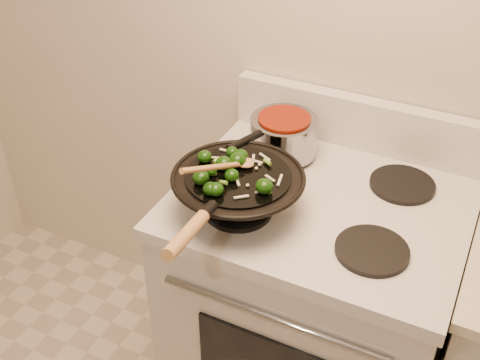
% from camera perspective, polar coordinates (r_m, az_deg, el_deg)
% --- Properties ---
extents(stove, '(0.78, 0.67, 1.08)m').
position_cam_1_polar(stove, '(1.95, 6.77, -12.25)').
color(stove, silver).
rests_on(stove, ground).
extents(wok, '(0.34, 0.57, 0.19)m').
position_cam_1_polar(wok, '(1.54, -0.23, -1.01)').
color(wok, black).
rests_on(wok, stove).
extents(stirfry, '(0.24, 0.23, 0.04)m').
position_cam_1_polar(stirfry, '(1.50, -1.21, 0.90)').
color(stirfry, black).
rests_on(stirfry, wok).
extents(wooden_spoon, '(0.09, 0.25, 0.11)m').
position_cam_1_polar(wooden_spoon, '(1.48, -1.24, 1.42)').
color(wooden_spoon, '#B47E47').
rests_on(wooden_spoon, wok).
extents(saucepan, '(0.20, 0.31, 0.12)m').
position_cam_1_polar(saucepan, '(1.77, 4.11, 4.28)').
color(saucepan, gray).
rests_on(saucepan, stove).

